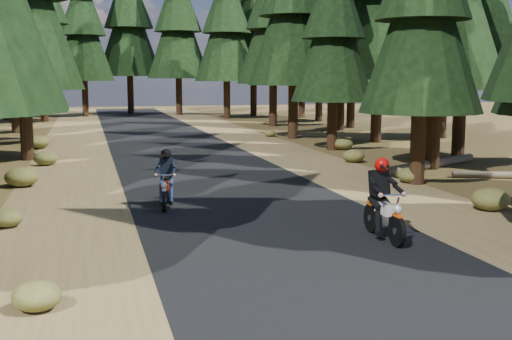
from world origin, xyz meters
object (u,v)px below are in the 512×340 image
(log_far, at_px, (507,175))
(rider_lead, at_px, (384,213))
(rider_follow, at_px, (166,188))
(log_near, at_px, (431,164))

(log_far, xyz_separation_m, rider_lead, (-7.57, -6.31, 0.45))
(rider_follow, bearing_deg, rider_lead, 143.66)
(log_far, distance_m, rider_follow, 11.71)
(log_near, height_order, rider_follow, rider_follow)
(rider_lead, distance_m, rider_follow, 5.97)
(log_far, xyz_separation_m, rider_follow, (-11.55, -1.86, 0.39))
(log_near, xyz_separation_m, rider_follow, (-10.34, -4.66, 0.35))
(log_near, distance_m, log_far, 3.05)
(log_near, relative_size, rider_lead, 3.01)
(rider_follow, bearing_deg, log_near, -143.88)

